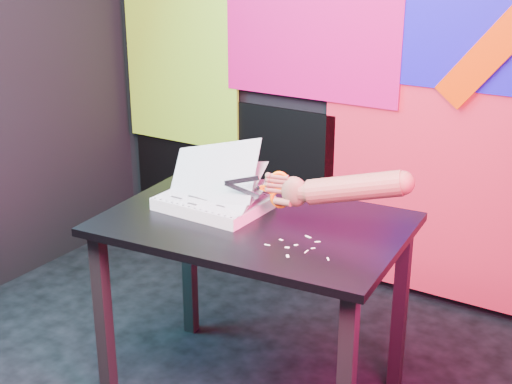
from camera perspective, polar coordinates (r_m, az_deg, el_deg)
The scene contains 7 objects.
room at distance 2.19m, azimuth -7.98°, elevation 9.79°, with size 3.01×3.01×2.71m.
backdrop at distance 3.47m, azimuth 8.86°, elevation 6.95°, with size 2.88×0.05×2.08m.
work_table at distance 2.62m, azimuth -0.14°, elevation -4.37°, with size 1.14×0.81×0.75m.
printout_stack at distance 2.69m, azimuth -3.45°, elevation -0.76°, with size 0.43×0.29×0.29m.
scissors at distance 2.51m, azimuth 1.54°, elevation 0.22°, with size 0.24×0.06×0.14m.
hand_forearm at distance 2.43m, azimuth 7.06°, elevation 0.30°, with size 0.50×0.16×0.18m.
paper_clippings at distance 2.38m, azimuth 3.44°, elevation -4.38°, with size 0.24×0.19×0.00m.
Camera 1 is at (1.39, -1.64, 1.74)m, focal length 50.00 mm.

